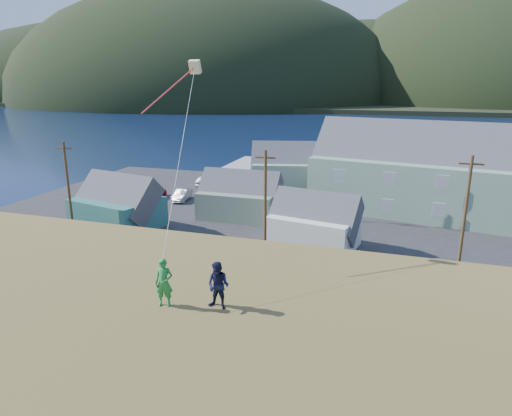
# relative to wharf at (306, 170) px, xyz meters

# --- Properties ---
(ground) EXTENTS (900.00, 900.00, 0.00)m
(ground) POSITION_rel_wharf_xyz_m (6.00, -40.00, -0.45)
(ground) COLOR #0A1638
(ground) RESTS_ON ground
(grass_strip) EXTENTS (110.00, 8.00, 0.10)m
(grass_strip) POSITION_rel_wharf_xyz_m (6.00, -42.00, -0.40)
(grass_strip) COLOR #4C3D19
(grass_strip) RESTS_ON ground
(waterfront_lot) EXTENTS (72.00, 36.00, 0.12)m
(waterfront_lot) POSITION_rel_wharf_xyz_m (6.00, -23.00, -0.39)
(waterfront_lot) COLOR #28282B
(waterfront_lot) RESTS_ON ground
(wharf) EXTENTS (26.00, 14.00, 0.90)m
(wharf) POSITION_rel_wharf_xyz_m (0.00, 0.00, 0.00)
(wharf) COLOR gray
(wharf) RESTS_ON ground
(far_shore) EXTENTS (900.00, 320.00, 2.00)m
(far_shore) POSITION_rel_wharf_xyz_m (6.00, 290.00, 0.55)
(far_shore) COLOR black
(far_shore) RESTS_ON ground
(far_hills) EXTENTS (760.00, 265.00, 143.00)m
(far_hills) POSITION_rel_wharf_xyz_m (41.59, 239.38, 1.55)
(far_hills) COLOR black
(far_hills) RESTS_ON ground
(lodge) EXTENTS (36.45, 16.11, 12.40)m
(lodge) POSITION_rel_wharf_xyz_m (22.49, -20.15, 4.32)
(lodge) COLOR gray
(lodge) RESTS_ON waterfront_lot
(shed_teal) EXTENTS (9.58, 7.61, 6.72)m
(shed_teal) POSITION_rel_wharf_xyz_m (-12.37, -34.30, 2.06)
(shed_teal) COLOR #2C6860
(shed_teal) RESTS_ON waterfront_lot
(shed_palegreen_near) EXTENTS (8.69, 5.47, 6.30)m
(shed_palegreen_near) POSITION_rel_wharf_xyz_m (-1.82, -27.20, 1.93)
(shed_palegreen_near) COLOR slate
(shed_palegreen_near) RESTS_ON waterfront_lot
(shed_white) EXTENTS (8.52, 6.40, 6.17)m
(shed_white) POSITION_rel_wharf_xyz_m (7.60, -33.85, 1.93)
(shed_white) COLOR silver
(shed_white) RESTS_ON waterfront_lot
(shed_palegreen_far) EXTENTS (12.65, 8.97, 7.72)m
(shed_palegreen_far) POSITION_rel_wharf_xyz_m (0.33, -11.17, 2.49)
(shed_palegreen_far) COLOR gray
(shed_palegreen_far) RESTS_ON waterfront_lot
(utility_poles) EXTENTS (33.78, 0.24, 9.54)m
(utility_poles) POSITION_rel_wharf_xyz_m (3.25, -38.50, 4.32)
(utility_poles) COLOR #47331E
(utility_poles) RESTS_ON waterfront_lot
(parked_cars) EXTENTS (26.61, 13.10, 1.58)m
(parked_cars) POSITION_rel_wharf_xyz_m (-4.45, -18.28, 0.42)
(parked_cars) COLOR black
(parked_cars) RESTS_ON waterfront_lot
(kite_flyer_green) EXTENTS (0.69, 0.54, 1.68)m
(kite_flyer_green) POSITION_rel_wharf_xyz_m (7.20, -59.76, 7.59)
(kite_flyer_green) COLOR #248638
(kite_flyer_green) RESTS_ON hillside
(kite_flyer_navy) EXTENTS (0.85, 0.70, 1.63)m
(kite_flyer_navy) POSITION_rel_wharf_xyz_m (9.00, -59.36, 7.57)
(kite_flyer_navy) COLOR #131634
(kite_flyer_navy) RESTS_ON hillside
(kite_rig) EXTENTS (1.33, 3.23, 8.77)m
(kite_rig) POSITION_rel_wharf_xyz_m (5.74, -54.03, 14.43)
(kite_rig) COLOR beige
(kite_rig) RESTS_ON ground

